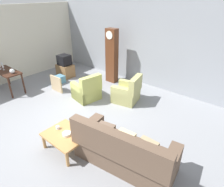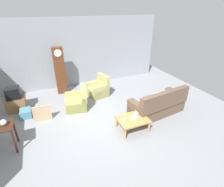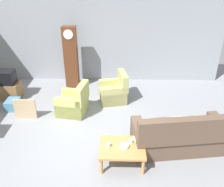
% 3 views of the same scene
% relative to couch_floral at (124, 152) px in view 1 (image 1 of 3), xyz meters
% --- Properties ---
extents(ground_plane, '(10.40, 10.40, 0.00)m').
position_rel_couch_floral_xyz_m(ground_plane, '(-2.02, 0.34, -0.36)').
color(ground_plane, gray).
extents(garage_door_wall, '(8.40, 0.16, 3.20)m').
position_rel_couch_floral_xyz_m(garage_door_wall, '(-2.02, 3.94, 1.24)').
color(garage_door_wall, gray).
rests_on(garage_door_wall, ground_plane).
extents(pegboard_wall_left, '(0.12, 6.40, 2.88)m').
position_rel_couch_floral_xyz_m(pegboard_wall_left, '(-6.22, 0.74, 1.08)').
color(pegboard_wall_left, beige).
rests_on(pegboard_wall_left, ground_plane).
extents(couch_floral, '(2.20, 1.15, 1.04)m').
position_rel_couch_floral_xyz_m(couch_floral, '(0.00, 0.00, 0.00)').
color(couch_floral, brown).
rests_on(couch_floral, ground_plane).
extents(armchair_olive_near, '(0.91, 0.89, 0.92)m').
position_rel_couch_floral_xyz_m(armchair_olive_near, '(-2.66, 1.51, -0.05)').
color(armchair_olive_near, tan).
rests_on(armchair_olive_near, ground_plane).
extents(armchair_olive_far, '(0.93, 0.91, 0.92)m').
position_rel_couch_floral_xyz_m(armchair_olive_far, '(-1.52, 2.26, -0.05)').
color(armchair_olive_far, tan).
rests_on(armchair_olive_far, ground_plane).
extents(coffee_table_wood, '(0.96, 0.76, 0.42)m').
position_rel_couch_floral_xyz_m(coffee_table_wood, '(-1.31, -0.45, 0.01)').
color(coffee_table_wood, '#B27F47').
rests_on(coffee_table_wood, ground_plane).
extents(console_table_dark, '(1.30, 0.56, 0.79)m').
position_rel_couch_floral_xyz_m(console_table_dark, '(-5.32, 0.13, 0.32)').
color(console_table_dark, '#381E14').
rests_on(console_table_dark, ground_plane).
extents(grandfather_clock, '(0.44, 0.30, 2.10)m').
position_rel_couch_floral_xyz_m(grandfather_clock, '(-2.97, 3.21, 0.70)').
color(grandfather_clock, '#562D19').
rests_on(grandfather_clock, ground_plane).
extents(tv_stand_cabinet, '(0.68, 0.52, 0.53)m').
position_rel_couch_floral_xyz_m(tv_stand_cabinet, '(-4.83, 2.32, -0.09)').
color(tv_stand_cabinet, brown).
rests_on(tv_stand_cabinet, ground_plane).
extents(tv_crt, '(0.48, 0.44, 0.42)m').
position_rel_couch_floral_xyz_m(tv_crt, '(-4.83, 2.32, 0.39)').
color(tv_crt, black).
rests_on(tv_crt, tv_stand_cabinet).
extents(framed_picture_leaning, '(0.60, 0.05, 0.58)m').
position_rel_couch_floral_xyz_m(framed_picture_leaning, '(-3.95, 1.20, -0.06)').
color(framed_picture_leaning, tan).
rests_on(framed_picture_leaning, ground_plane).
extents(storage_box_blue, '(0.37, 0.45, 0.29)m').
position_rel_couch_floral_xyz_m(storage_box_blue, '(-4.51, 1.69, -0.21)').
color(storage_box_blue, teal).
rests_on(storage_box_blue, ground_plane).
extents(glass_dome_cloche, '(0.17, 0.17, 0.17)m').
position_rel_couch_floral_xyz_m(glass_dome_cloche, '(-4.88, 0.16, 0.52)').
color(glass_dome_cloche, silver).
rests_on(glass_dome_cloche, console_table_dark).
extents(cup_white_porcelain, '(0.09, 0.09, 0.07)m').
position_rel_couch_floral_xyz_m(cup_white_porcelain, '(-1.12, -0.32, 0.10)').
color(cup_white_porcelain, white).
rests_on(cup_white_porcelain, coffee_table_wood).
extents(cup_blue_rimmed, '(0.08, 0.08, 0.08)m').
position_rel_couch_floral_xyz_m(cup_blue_rimmed, '(-1.59, -0.45, 0.11)').
color(cup_blue_rimmed, silver).
rests_on(cup_blue_rimmed, coffee_table_wood).
extents(bowl_white_stacked, '(0.19, 0.19, 0.06)m').
position_rel_couch_floral_xyz_m(bowl_white_stacked, '(-1.26, -0.46, 0.10)').
color(bowl_white_stacked, white).
rests_on(bowl_white_stacked, coffee_table_wood).
extents(bowl_shallow_green, '(0.18, 0.18, 0.06)m').
position_rel_couch_floral_xyz_m(bowl_shallow_green, '(-0.99, -0.22, 0.10)').
color(bowl_shallow_green, '#B2C69E').
rests_on(bowl_shallow_green, coffee_table_wood).
extents(wine_glass_tall, '(0.06, 0.06, 0.22)m').
position_rel_couch_floral_xyz_m(wine_glass_tall, '(-5.77, 0.23, 0.58)').
color(wine_glass_tall, silver).
rests_on(wine_glass_tall, console_table_dark).
extents(wine_glass_mid, '(0.07, 0.07, 0.16)m').
position_rel_couch_floral_xyz_m(wine_glass_mid, '(-5.62, 0.07, 0.54)').
color(wine_glass_mid, silver).
rests_on(wine_glass_mid, console_table_dark).
extents(wine_glass_short, '(0.07, 0.07, 0.19)m').
position_rel_couch_floral_xyz_m(wine_glass_short, '(-5.45, 0.12, 0.56)').
color(wine_glass_short, silver).
rests_on(wine_glass_short, console_table_dark).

